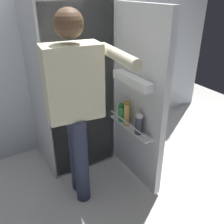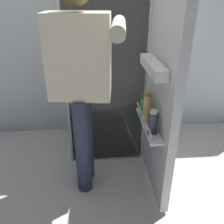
% 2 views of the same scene
% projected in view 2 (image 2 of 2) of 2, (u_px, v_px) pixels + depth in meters
% --- Properties ---
extents(ground_plane, '(5.90, 5.90, 0.00)m').
position_uv_depth(ground_plane, '(109.00, 177.00, 2.12)').
color(ground_plane, silver).
extents(kitchen_wall, '(4.40, 0.10, 2.68)m').
position_uv_depth(kitchen_wall, '(102.00, 7.00, 2.34)').
color(kitchen_wall, silver).
rests_on(kitchen_wall, ground_plane).
extents(refrigerator, '(0.75, 1.30, 1.64)m').
position_uv_depth(refrigerator, '(108.00, 71.00, 2.20)').
color(refrigerator, silver).
rests_on(refrigerator, ground_plane).
extents(person, '(0.53, 0.76, 1.60)m').
position_uv_depth(person, '(82.00, 75.00, 1.65)').
color(person, '#2D334C').
rests_on(person, ground_plane).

